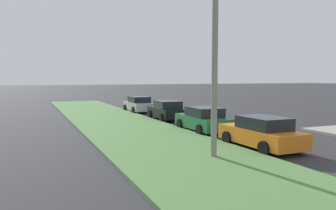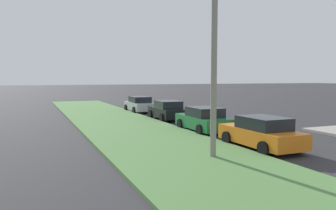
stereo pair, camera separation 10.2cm
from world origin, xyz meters
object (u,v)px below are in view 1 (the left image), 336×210
object	(u,v)px
parked_car_black	(167,110)
parked_car_green	(203,120)
parked_car_silver	(139,104)
streetlight	(222,48)
parked_car_orange	(261,133)

from	to	relation	value
parked_car_black	parked_car_green	bearing A→B (deg)	-179.47
parked_car_silver	streetlight	world-z (taller)	streetlight
parked_car_silver	streetlight	xyz separation A→B (m)	(-18.53, 2.56, 3.67)
parked_car_green	streetlight	size ratio (longest dim) A/B	0.58
parked_car_green	parked_car_silver	world-z (taller)	same
parked_car_orange	parked_car_green	distance (m)	5.31
parked_car_orange	parked_car_silver	size ratio (longest dim) A/B	1.00
parked_car_orange	parked_car_black	world-z (taller)	same
parked_car_silver	streetlight	bearing A→B (deg)	172.04
parked_car_green	streetlight	distance (m)	7.61
parked_car_green	parked_car_black	xyz separation A→B (m)	(6.04, -0.17, 0.00)
parked_car_green	parked_car_silver	distance (m)	12.39
parked_car_black	streetlight	size ratio (longest dim) A/B	0.58
parked_car_orange	streetlight	world-z (taller)	streetlight
parked_car_orange	parked_car_silver	bearing A→B (deg)	-0.38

